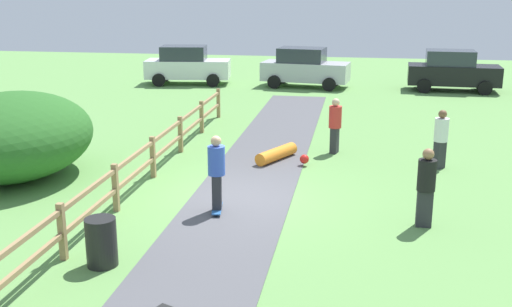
{
  "coord_description": "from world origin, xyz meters",
  "views": [
    {
      "loc": [
        2.65,
        -13.7,
        4.93
      ],
      "look_at": [
        0.28,
        0.46,
        1.0
      ],
      "focal_mm": 43.59,
      "sensor_mm": 36.0,
      "label": 1
    }
  ],
  "objects_px": {
    "trash_bin": "(101,242)",
    "skater_riding": "(217,170)",
    "parked_car_white": "(187,65)",
    "bystander_red": "(335,123)",
    "parked_car_silver": "(305,68)",
    "bystander_black": "(426,184)",
    "parked_car_black": "(453,71)",
    "skater_fallen": "(279,154)",
    "bystander_white": "(441,137)",
    "bush_large": "(12,136)"
  },
  "relations": [
    {
      "from": "trash_bin",
      "to": "parked_car_silver",
      "type": "bearing_deg",
      "value": 85.13
    },
    {
      "from": "bystander_red",
      "to": "parked_car_white",
      "type": "relative_size",
      "value": 0.38
    },
    {
      "from": "skater_riding",
      "to": "parked_car_silver",
      "type": "height_order",
      "value": "parked_car_silver"
    },
    {
      "from": "bystander_black",
      "to": "trash_bin",
      "type": "bearing_deg",
      "value": -153.92
    },
    {
      "from": "skater_fallen",
      "to": "parked_car_silver",
      "type": "relative_size",
      "value": 0.37
    },
    {
      "from": "skater_riding",
      "to": "parked_car_white",
      "type": "bearing_deg",
      "value": 107.62
    },
    {
      "from": "skater_fallen",
      "to": "parked_car_white",
      "type": "relative_size",
      "value": 0.37
    },
    {
      "from": "bystander_white",
      "to": "parked_car_silver",
      "type": "height_order",
      "value": "parked_car_silver"
    },
    {
      "from": "bystander_white",
      "to": "bush_large",
      "type": "bearing_deg",
      "value": -166.38
    },
    {
      "from": "trash_bin",
      "to": "parked_car_black",
      "type": "relative_size",
      "value": 0.21
    },
    {
      "from": "skater_riding",
      "to": "bystander_white",
      "type": "relative_size",
      "value": 1.06
    },
    {
      "from": "trash_bin",
      "to": "skater_riding",
      "type": "bearing_deg",
      "value": 64.14
    },
    {
      "from": "bystander_red",
      "to": "parked_car_silver",
      "type": "height_order",
      "value": "parked_car_silver"
    },
    {
      "from": "parked_car_silver",
      "to": "parked_car_black",
      "type": "bearing_deg",
      "value": -0.03
    },
    {
      "from": "trash_bin",
      "to": "bystander_red",
      "type": "bearing_deg",
      "value": 65.95
    },
    {
      "from": "skater_riding",
      "to": "parked_car_black",
      "type": "distance_m",
      "value": 19.21
    },
    {
      "from": "trash_bin",
      "to": "bystander_red",
      "type": "distance_m",
      "value": 9.31
    },
    {
      "from": "bystander_black",
      "to": "parked_car_silver",
      "type": "xyz_separation_m",
      "value": [
        -4.14,
        17.84,
        0.03
      ]
    },
    {
      "from": "skater_riding",
      "to": "bush_large",
      "type": "bearing_deg",
      "value": 163.91
    },
    {
      "from": "bystander_red",
      "to": "parked_car_white",
      "type": "distance_m",
      "value": 14.6
    },
    {
      "from": "parked_car_black",
      "to": "skater_riding",
      "type": "bearing_deg",
      "value": -112.47
    },
    {
      "from": "skater_riding",
      "to": "skater_fallen",
      "type": "distance_m",
      "value": 4.5
    },
    {
      "from": "bush_large",
      "to": "skater_fallen",
      "type": "distance_m",
      "value": 7.2
    },
    {
      "from": "skater_fallen",
      "to": "bystander_white",
      "type": "xyz_separation_m",
      "value": [
        4.46,
        0.01,
        0.7
      ]
    },
    {
      "from": "parked_car_silver",
      "to": "bystander_black",
      "type": "bearing_deg",
      "value": -76.93
    },
    {
      "from": "trash_bin",
      "to": "parked_car_silver",
      "type": "xyz_separation_m",
      "value": [
        1.77,
        20.73,
        0.51
      ]
    },
    {
      "from": "trash_bin",
      "to": "parked_car_black",
      "type": "bearing_deg",
      "value": 67.03
    },
    {
      "from": "bush_large",
      "to": "bystander_white",
      "type": "relative_size",
      "value": 2.88
    },
    {
      "from": "skater_riding",
      "to": "parked_car_white",
      "type": "xyz_separation_m",
      "value": [
        -5.63,
        17.74,
        -0.03
      ]
    },
    {
      "from": "bystander_black",
      "to": "parked_car_white",
      "type": "bearing_deg",
      "value": 119.53
    },
    {
      "from": "parked_car_white",
      "to": "bystander_black",
      "type": "bearing_deg",
      "value": -60.47
    },
    {
      "from": "bystander_black",
      "to": "parked_car_black",
      "type": "relative_size",
      "value": 0.4
    },
    {
      "from": "skater_fallen",
      "to": "bystander_black",
      "type": "xyz_separation_m",
      "value": [
        3.66,
        -4.44,
        0.73
      ]
    },
    {
      "from": "trash_bin",
      "to": "parked_car_white",
      "type": "bearing_deg",
      "value": 101.44
    },
    {
      "from": "skater_riding",
      "to": "bystander_black",
      "type": "relative_size",
      "value": 1.03
    },
    {
      "from": "skater_riding",
      "to": "bystander_white",
      "type": "distance_m",
      "value": 6.85
    },
    {
      "from": "skater_fallen",
      "to": "parked_car_silver",
      "type": "bearing_deg",
      "value": 92.07
    },
    {
      "from": "parked_car_black",
      "to": "parked_car_white",
      "type": "relative_size",
      "value": 0.98
    },
    {
      "from": "parked_car_silver",
      "to": "bystander_red",
      "type": "bearing_deg",
      "value": -80.61
    },
    {
      "from": "skater_fallen",
      "to": "parked_car_black",
      "type": "height_order",
      "value": "parked_car_black"
    },
    {
      "from": "skater_riding",
      "to": "parked_car_black",
      "type": "bearing_deg",
      "value": 67.53
    },
    {
      "from": "bush_large",
      "to": "bystander_black",
      "type": "height_order",
      "value": "bush_large"
    },
    {
      "from": "trash_bin",
      "to": "bush_large",
      "type": "bearing_deg",
      "value": 133.21
    },
    {
      "from": "bush_large",
      "to": "parked_car_silver",
      "type": "height_order",
      "value": "bush_large"
    },
    {
      "from": "trash_bin",
      "to": "skater_riding",
      "type": "distance_m",
      "value": 3.35
    },
    {
      "from": "bystander_black",
      "to": "parked_car_silver",
      "type": "distance_m",
      "value": 18.31
    },
    {
      "from": "skater_fallen",
      "to": "bystander_red",
      "type": "xyz_separation_m",
      "value": [
        1.54,
        1.16,
        0.71
      ]
    },
    {
      "from": "bystander_white",
      "to": "skater_fallen",
      "type": "bearing_deg",
      "value": -179.88
    },
    {
      "from": "bush_large",
      "to": "parked_car_white",
      "type": "relative_size",
      "value": 1.08
    },
    {
      "from": "parked_car_black",
      "to": "bush_large",
      "type": "bearing_deg",
      "value": -129.3
    }
  ]
}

